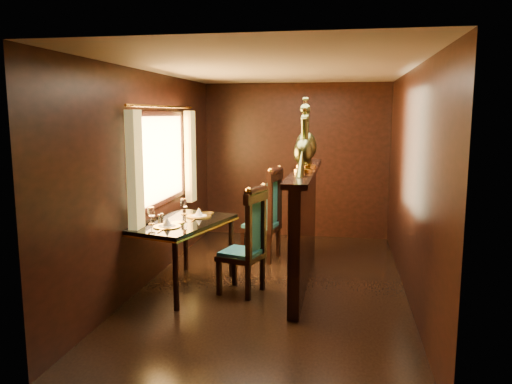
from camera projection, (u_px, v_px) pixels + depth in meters
ground at (274, 285)px, 5.90m from camera, size 5.00×5.00×0.00m
room_shell at (268, 151)px, 5.69m from camera, size 3.04×5.04×2.52m
partition at (304, 222)px, 6.03m from camera, size 0.26×2.70×1.36m
dining_table at (180, 227)px, 5.72m from camera, size 1.14×1.51×0.99m
chair_left at (250, 238)px, 5.52m from camera, size 0.56×0.57×1.24m
chair_right at (269, 212)px, 6.82m from camera, size 0.55×0.57×1.31m
peacock_left at (303, 140)px, 5.54m from camera, size 0.22×0.60×0.71m
peacock_right at (306, 133)px, 5.94m from camera, size 0.26×0.70×0.83m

